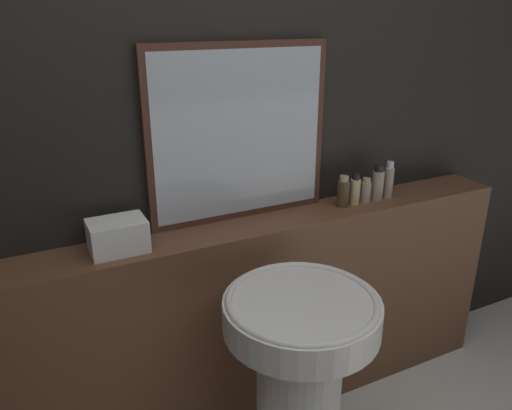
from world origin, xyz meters
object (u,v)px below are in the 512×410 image
(shampoo_bottle, at_px, (343,192))
(body_wash_bottle, at_px, (378,184))
(lotion_bottle, at_px, (366,191))
(towel_stack, at_px, (118,236))
(hand_soap_bottle, at_px, (389,181))
(pedestal_sink, at_px, (299,380))
(conditioner_bottle, at_px, (355,190))
(mirror, at_px, (239,134))

(shampoo_bottle, bearing_deg, body_wash_bottle, 0.00)
(shampoo_bottle, height_order, lotion_bottle, shampoo_bottle)
(towel_stack, xyz_separation_m, lotion_bottle, (1.04, 0.00, -0.01))
(shampoo_bottle, distance_m, hand_soap_bottle, 0.24)
(pedestal_sink, xyz_separation_m, lotion_bottle, (0.57, 0.43, 0.44))
(hand_soap_bottle, bearing_deg, lotion_bottle, 180.00)
(towel_stack, distance_m, lotion_bottle, 1.04)
(towel_stack, xyz_separation_m, shampoo_bottle, (0.92, 0.00, 0.01))
(shampoo_bottle, distance_m, body_wash_bottle, 0.18)
(conditioner_bottle, bearing_deg, towel_stack, 180.00)
(conditioner_bottle, bearing_deg, pedestal_sink, -140.13)
(pedestal_sink, height_order, towel_stack, towel_stack)
(mirror, relative_size, lotion_bottle, 6.86)
(mirror, relative_size, conditioner_bottle, 5.48)
(pedestal_sink, bearing_deg, lotion_bottle, 36.96)
(conditioner_bottle, bearing_deg, lotion_bottle, 0.00)
(shampoo_bottle, bearing_deg, mirror, 167.97)
(conditioner_bottle, distance_m, lotion_bottle, 0.06)
(mirror, bearing_deg, lotion_bottle, -9.50)
(mirror, bearing_deg, hand_soap_bottle, -7.79)
(pedestal_sink, bearing_deg, body_wash_bottle, 34.22)
(body_wash_bottle, bearing_deg, shampoo_bottle, 180.00)
(pedestal_sink, distance_m, body_wash_bottle, 0.90)
(lotion_bottle, distance_m, body_wash_bottle, 0.07)
(conditioner_bottle, xyz_separation_m, hand_soap_bottle, (0.18, 0.00, 0.01))
(conditioner_bottle, bearing_deg, body_wash_bottle, 0.00)
(pedestal_sink, relative_size, mirror, 1.14)
(mirror, xyz_separation_m, conditioner_bottle, (0.48, -0.09, -0.27))
(shampoo_bottle, xyz_separation_m, conditioner_bottle, (0.06, -0.00, 0.00))
(towel_stack, height_order, conditioner_bottle, conditioner_bottle)
(towel_stack, relative_size, shampoo_bottle, 1.44)
(shampoo_bottle, bearing_deg, pedestal_sink, -136.63)
(mirror, xyz_separation_m, lotion_bottle, (0.54, -0.09, -0.28))
(pedestal_sink, distance_m, mirror, 0.89)
(mirror, bearing_deg, body_wash_bottle, -8.55)
(lotion_bottle, relative_size, hand_soap_bottle, 0.65)
(towel_stack, relative_size, body_wash_bottle, 1.22)
(towel_stack, bearing_deg, mirror, 10.39)
(shampoo_bottle, relative_size, hand_soap_bottle, 0.81)
(conditioner_bottle, bearing_deg, hand_soap_bottle, 0.00)
(hand_soap_bottle, bearing_deg, pedestal_sink, -148.12)
(conditioner_bottle, height_order, lotion_bottle, conditioner_bottle)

